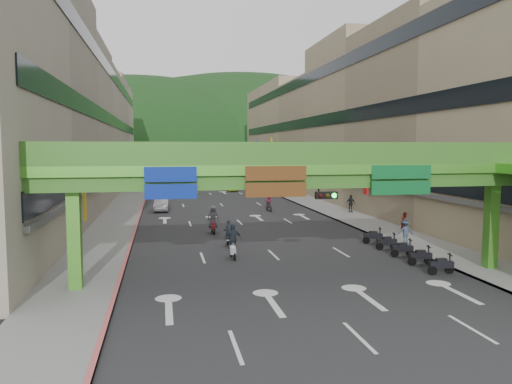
# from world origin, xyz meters

# --- Properties ---
(ground) EXTENTS (320.00, 320.00, 0.00)m
(ground) POSITION_xyz_m (0.00, 0.00, 0.00)
(ground) COLOR black
(ground) RESTS_ON ground
(road_slab) EXTENTS (18.00, 140.00, 0.02)m
(road_slab) POSITION_xyz_m (0.00, 50.00, 0.01)
(road_slab) COLOR #28282B
(road_slab) RESTS_ON ground
(sidewalk_left) EXTENTS (4.00, 140.00, 0.15)m
(sidewalk_left) POSITION_xyz_m (-11.00, 50.00, 0.07)
(sidewalk_left) COLOR gray
(sidewalk_left) RESTS_ON ground
(sidewalk_right) EXTENTS (4.00, 140.00, 0.15)m
(sidewalk_right) POSITION_xyz_m (11.00, 50.00, 0.07)
(sidewalk_right) COLOR gray
(sidewalk_right) RESTS_ON ground
(curb_left) EXTENTS (0.20, 140.00, 0.18)m
(curb_left) POSITION_xyz_m (-9.10, 50.00, 0.09)
(curb_left) COLOR #CC5959
(curb_left) RESTS_ON ground
(curb_right) EXTENTS (0.20, 140.00, 0.18)m
(curb_right) POSITION_xyz_m (9.10, 50.00, 0.09)
(curb_right) COLOR gray
(curb_right) RESTS_ON ground
(building_row_left) EXTENTS (12.80, 95.00, 19.00)m
(building_row_left) POSITION_xyz_m (-18.93, 50.00, 9.46)
(building_row_left) COLOR #9E937F
(building_row_left) RESTS_ON ground
(building_row_right) EXTENTS (12.80, 95.00, 19.00)m
(building_row_right) POSITION_xyz_m (18.93, 50.00, 9.46)
(building_row_right) COLOR gray
(building_row_right) RESTS_ON ground
(overpass_near) EXTENTS (28.00, 12.27, 7.10)m
(overpass_near) POSITION_xyz_m (0.93, 5.38, 5.21)
(overpass_near) COLOR #4C9E2D
(overpass_near) RESTS_ON ground
(overpass_far) EXTENTS (28.00, 2.20, 7.10)m
(overpass_far) POSITION_xyz_m (0.00, 65.00, 5.40)
(overpass_far) COLOR #4C9E2D
(overpass_far) RESTS_ON ground
(hill_left) EXTENTS (168.00, 140.00, 112.00)m
(hill_left) POSITION_xyz_m (-15.00, 160.00, 0.00)
(hill_left) COLOR #1C4419
(hill_left) RESTS_ON ground
(hill_right) EXTENTS (208.00, 176.00, 128.00)m
(hill_right) POSITION_xyz_m (25.00, 180.00, 0.00)
(hill_right) COLOR #1C4419
(hill_right) RESTS_ON ground
(bunting_string) EXTENTS (26.00, 0.36, 0.47)m
(bunting_string) POSITION_xyz_m (0.00, 30.00, 5.96)
(bunting_string) COLOR black
(bunting_string) RESTS_ON ground
(scooter_rider_near) EXTENTS (0.59, 1.60, 1.85)m
(scooter_rider_near) POSITION_xyz_m (-2.40, 15.38, 0.84)
(scooter_rider_near) COLOR black
(scooter_rider_near) RESTS_ON ground
(scooter_rider_mid) EXTENTS (0.84, 1.59, 1.89)m
(scooter_rider_mid) POSITION_xyz_m (4.32, 33.30, 0.96)
(scooter_rider_mid) COLOR black
(scooter_rider_mid) RESTS_ON ground
(scooter_rider_left) EXTENTS (1.10, 1.60, 2.16)m
(scooter_rider_left) POSITION_xyz_m (-2.69, 11.50, 1.10)
(scooter_rider_left) COLOR gray
(scooter_rider_left) RESTS_ON ground
(scooter_rider_far) EXTENTS (0.95, 1.60, 2.22)m
(scooter_rider_far) POSITION_xyz_m (-2.96, 20.68, 1.14)
(scooter_rider_far) COLOR maroon
(scooter_rider_far) RESTS_ON ground
(parked_scooter_row) EXTENTS (1.60, 9.41, 1.08)m
(parked_scooter_row) POSITION_xyz_m (7.80, 10.00, 0.52)
(parked_scooter_row) COLOR black
(parked_scooter_row) RESTS_ON ground
(car_silver) EXTENTS (1.63, 4.35, 1.42)m
(car_silver) POSITION_xyz_m (-7.00, 35.53, 0.71)
(car_silver) COLOR gray
(car_silver) RESTS_ON ground
(car_yellow) EXTENTS (1.68, 4.09, 1.39)m
(car_yellow) POSITION_xyz_m (3.75, 58.21, 0.69)
(car_yellow) COLOR #B3BF10
(car_yellow) RESTS_ON ground
(pedestrian_red) EXTENTS (0.93, 0.88, 1.51)m
(pedestrian_red) POSITION_xyz_m (12.20, 18.22, 0.76)
(pedestrian_red) COLOR #A23026
(pedestrian_red) RESTS_ON ground
(pedestrian_dark) EXTENTS (1.09, 0.55, 1.78)m
(pedestrian_dark) POSITION_xyz_m (12.20, 29.95, 0.89)
(pedestrian_dark) COLOR black
(pedestrian_dark) RESTS_ON ground
(pedestrian_blue) EXTENTS (0.83, 0.60, 1.65)m
(pedestrian_blue) POSITION_xyz_m (9.80, 13.52, 0.83)
(pedestrian_blue) COLOR #37485F
(pedestrian_blue) RESTS_ON ground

